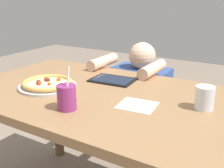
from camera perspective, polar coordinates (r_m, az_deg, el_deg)
The scene contains 7 objects.
dining_table at distance 1.41m, azimuth -3.16°, elevation -5.63°, with size 1.38×0.86×0.75m.
pizza_near at distance 1.47m, azimuth -13.23°, elevation -0.01°, with size 0.30×0.30×0.04m.
drink_cup_colored at distance 1.17m, azimuth -9.38°, elevation -2.72°, with size 0.08×0.08×0.19m.
water_cup_clear at distance 1.22m, azimuth 18.65°, elevation -2.71°, with size 0.08×0.08×0.10m.
paper_napkin at distance 1.21m, azimuth 5.24°, elevation -4.43°, with size 0.16×0.14×0.00m, color white.
tablet at distance 1.54m, azimuth 0.13°, elevation 0.87°, with size 0.25×0.19×0.01m.
diner_seated at distance 2.05m, azimuth 5.80°, elevation -5.22°, with size 0.43×0.53×0.90m.
Camera 1 is at (0.74, -1.06, 1.22)m, focal length 44.09 mm.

